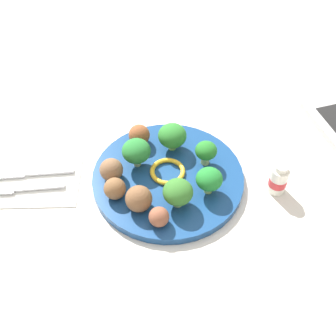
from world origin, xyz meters
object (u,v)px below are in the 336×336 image
object	(u,v)px
plate	(168,178)
meatball_front_left	(111,170)
broccoli_floret_front_right	(178,192)
fork	(27,188)
broccoli_floret_back_right	(136,151)
knife	(31,173)
broccoli_floret_front_left	(209,179)
meatball_near_rim	(139,135)
broccoli_floret_center	(172,136)
broccoli_floret_far_rim	(206,151)
napkin	(34,182)
yogurt_bottle	(278,180)
meatball_far_rim	(159,217)
meatball_mid_right	(139,199)
pepper_ring_front_right	(168,171)
meatball_back_right	(115,189)

from	to	relation	value
plate	meatball_front_left	xyz separation A→B (m)	(0.10, -0.01, 0.03)
broccoli_floret_front_right	fork	world-z (taller)	broccoli_floret_front_right
broccoli_floret_back_right	knife	world-z (taller)	broccoli_floret_back_right
broccoli_floret_front_left	meatball_near_rim	distance (m)	0.18
broccoli_floret_center	knife	size ratio (longest dim) A/B	0.38
broccoli_floret_front_left	fork	distance (m)	0.33
knife	broccoli_floret_far_rim	bearing A→B (deg)	174.96
napkin	yogurt_bottle	distance (m)	0.45
fork	knife	bearing A→B (deg)	-97.67
broccoli_floret_front_right	meatball_near_rim	xyz separation A→B (m)	(0.05, -0.16, -0.01)
plate	meatball_far_rim	xyz separation A→B (m)	(0.03, 0.10, 0.03)
broccoli_floret_center	broccoli_floret_back_right	world-z (taller)	broccoli_floret_back_right
broccoli_floret_center	meatball_front_left	world-z (taller)	broccoli_floret_center
meatball_far_rim	meatball_mid_right	bearing A→B (deg)	-52.07
meatball_front_left	broccoli_floret_far_rim	bearing A→B (deg)	-176.02
broccoli_floret_front_right	napkin	world-z (taller)	broccoli_floret_front_right
pepper_ring_front_right	meatball_far_rim	bearing A→B (deg)	74.16
napkin	fork	bearing A→B (deg)	60.62
broccoli_floret_front_left	meatball_mid_right	bearing A→B (deg)	8.03
meatball_mid_right	meatball_near_rim	world-z (taller)	meatball_mid_right
broccoli_floret_front_left	pepper_ring_front_right	xyz separation A→B (m)	(0.06, -0.05, -0.03)
meatball_back_right	pepper_ring_front_right	xyz separation A→B (m)	(-0.10, -0.04, -0.02)
meatball_back_right	plate	bearing A→B (deg)	-160.93
broccoli_floret_far_rim	meatball_near_rim	distance (m)	0.14
broccoli_floret_far_rim	pepper_ring_front_right	world-z (taller)	broccoli_floret_far_rim
meatball_near_rim	knife	distance (m)	0.22
meatball_front_left	fork	xyz separation A→B (m)	(0.16, -0.01, -0.03)
broccoli_floret_front_right	knife	distance (m)	0.29
meatball_near_rim	meatball_far_rim	bearing A→B (deg)	93.82
meatball_far_rim	knife	bearing A→B (deg)	-34.43
broccoli_floret_front_left	meatball_near_rim	xyz separation A→B (m)	(0.11, -0.14, -0.01)
meatball_front_left	napkin	distance (m)	0.15
plate	broccoli_floret_center	world-z (taller)	broccoli_floret_center
broccoli_floret_front_left	meatball_near_rim	world-z (taller)	broccoli_floret_front_left
broccoli_floret_front_left	knife	bearing A→B (deg)	-17.05
broccoli_floret_far_rim	broccoli_floret_front_right	bearing A→B (deg)	53.18
plate	broccoli_floret_front_left	xyz separation A→B (m)	(-0.07, 0.05, 0.04)
broccoli_floret_front_left	pepper_ring_front_right	size ratio (longest dim) A/B	0.79
fork	broccoli_floret_far_rim	bearing A→B (deg)	-178.81
broccoli_floret_center	fork	distance (m)	0.28
napkin	fork	size ratio (longest dim) A/B	1.41
plate	meatball_back_right	world-z (taller)	meatball_back_right
broccoli_floret_front_right	napkin	xyz separation A→B (m)	(0.26, -0.10, -0.05)
plate	broccoli_floret_far_rim	bearing A→B (deg)	-163.87
broccoli_floret_far_rim	meatball_mid_right	bearing A→B (deg)	32.95
broccoli_floret_front_left	meatball_far_rim	distance (m)	0.11
meatball_front_left	broccoli_floret_front_left	bearing A→B (deg)	161.27
plate	meatball_near_rim	world-z (taller)	meatball_near_rim
meatball_mid_right	fork	world-z (taller)	meatball_mid_right
broccoli_floret_far_rim	meatball_back_right	distance (m)	0.18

